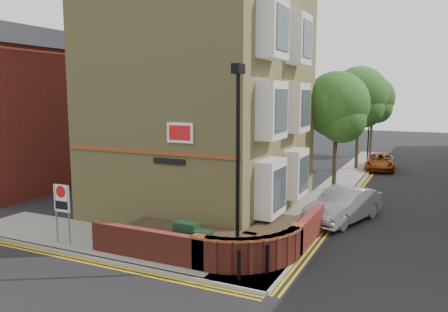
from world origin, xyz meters
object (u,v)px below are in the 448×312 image
lamppost (238,167)px  zone_sign (62,203)px  silver_car_near (344,205)px  utility_cabinet_large (186,240)px

lamppost → zone_sign: (-6.60, -0.70, -1.70)m
lamppost → silver_car_near: 7.69m
zone_sign → silver_car_near: size_ratio=0.49×
utility_cabinet_large → silver_car_near: 7.89m
lamppost → zone_sign: lamppost is taller
zone_sign → lamppost: bearing=6.1°
lamppost → utility_cabinet_large: (-1.90, 0.10, -2.62)m
silver_car_near → zone_sign: bearing=-119.8°
utility_cabinet_large → silver_car_near: size_ratio=0.27×
silver_car_near → utility_cabinet_large: bearing=-101.2°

